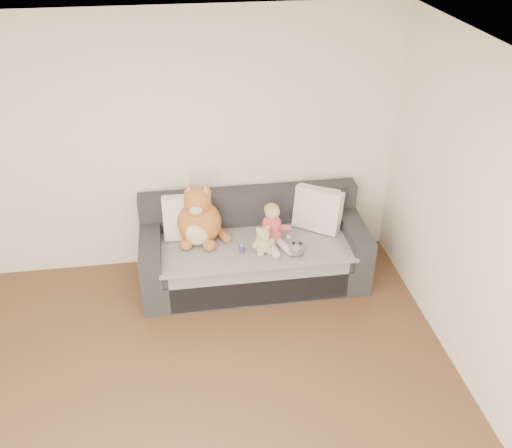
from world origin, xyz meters
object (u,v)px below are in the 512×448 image
Objects in this scene: sofa at (253,251)px; plush_cat at (199,220)px; sippy_cup at (242,247)px; teddy_bear at (263,242)px; toddler at (273,228)px.

sofa is 0.66m from plush_cat.
sippy_cup is at bearing -121.49° from sofa.
sofa is 0.39m from teddy_bear.
toddler is at bearing -0.01° from plush_cat.
toddler is 0.20m from teddy_bear.
sofa is at bearing 134.25° from toddler.
sippy_cup is at bearing -173.30° from toddler.
sippy_cup is (0.38, -0.25, -0.18)m from plush_cat.
sofa is 3.37× the size of plush_cat.
sofa is at bearing 8.47° from plush_cat.
sofa is 7.55× the size of teddy_bear.
teddy_bear is 2.90× the size of sippy_cup.
teddy_bear is (0.58, -0.29, -0.12)m from plush_cat.
sippy_cup is at bearing 152.91° from teddy_bear.
teddy_bear is at bearing -141.49° from toddler.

